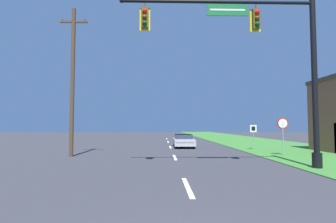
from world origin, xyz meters
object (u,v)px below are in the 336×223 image
Objects in this scene: car_ahead at (183,141)px; stop_sign at (283,128)px; signal_mast at (269,55)px; utility_pole_near at (73,79)px; route_sign_post at (253,131)px.

stop_sign is at bearing -51.01° from car_ahead.
car_ahead is 1.85× the size of stop_sign.
utility_pole_near is at bearing 154.59° from signal_mast.
route_sign_post is 0.21× the size of utility_pole_near.
car_ahead is at bearing 128.99° from stop_sign.
utility_pole_near reaches higher than car_ahead.
signal_mast reaches higher than route_sign_post.
stop_sign is at bearing 59.80° from signal_mast.
car_ahead is at bearing 43.10° from utility_pole_near.
stop_sign is 4.40m from route_sign_post.
stop_sign is 14.34m from utility_pole_near.
stop_sign is at bearing -84.25° from route_sign_post.
route_sign_post is (5.59, -3.08, 0.92)m from car_ahead.
car_ahead is 6.44m from route_sign_post.
signal_mast is at bearing -120.20° from stop_sign.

